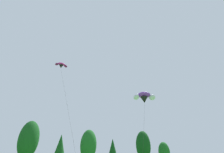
# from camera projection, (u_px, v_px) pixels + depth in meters

# --- Properties ---
(treeline_tree_c) EXTENTS (5.14, 5.14, 12.37)m
(treeline_tree_c) POSITION_uv_depth(u_px,v_px,m) (29.00, 140.00, 43.84)
(treeline_tree_c) COLOR #472D19
(treeline_tree_c) RESTS_ON ground_plane
(treeline_tree_d) EXTENTS (3.77, 3.77, 9.85)m
(treeline_tree_d) POSITION_uv_depth(u_px,v_px,m) (60.00, 147.00, 49.67)
(treeline_tree_d) COLOR #472D19
(treeline_tree_d) RESTS_ON ground_plane
(treeline_tree_e) EXTENTS (4.79, 4.79, 11.06)m
(treeline_tree_e) POSITION_uv_depth(u_px,v_px,m) (88.00, 145.00, 49.16)
(treeline_tree_e) COLOR #472D19
(treeline_tree_e) RESTS_ON ground_plane
(treeline_tree_f) EXTENTS (3.63, 3.63, 9.22)m
(treeline_tree_f) POSITION_uv_depth(u_px,v_px,m) (113.00, 150.00, 54.40)
(treeline_tree_f) COLOR #472D19
(treeline_tree_f) RESTS_ON ground_plane
(treeline_tree_g) EXTENTS (5.11, 5.11, 12.27)m
(treeline_tree_g) POSITION_uv_depth(u_px,v_px,m) (143.00, 145.00, 58.76)
(treeline_tree_g) COLOR #472D19
(treeline_tree_g) RESTS_ON ground_plane
(treeline_tree_h) EXTENTS (4.25, 4.25, 9.08)m
(treeline_tree_h) POSITION_uv_depth(u_px,v_px,m) (164.00, 152.00, 63.04)
(treeline_tree_h) COLOR #472D19
(treeline_tree_h) RESTS_ON ground_plane
(parafoil_kite_high_magenta) EXTENTS (3.74, 14.78, 19.89)m
(parafoil_kite_high_magenta) POSITION_uv_depth(u_px,v_px,m) (61.00, 65.00, 35.86)
(parafoil_kite_high_magenta) COLOR #D12893
(parafoil_kite_mid_purple) EXTENTS (7.44, 7.93, 11.16)m
(parafoil_kite_mid_purple) POSITION_uv_depth(u_px,v_px,m) (144.00, 97.00, 27.42)
(parafoil_kite_mid_purple) COLOR purple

